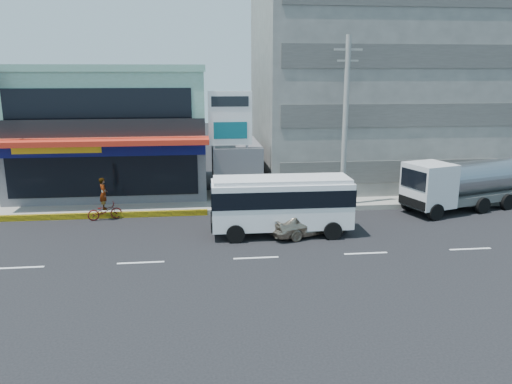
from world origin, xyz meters
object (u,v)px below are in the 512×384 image
(minibus, at_px, (281,201))
(concrete_building, at_px, (370,86))
(utility_pole_near, at_px, (345,123))
(shop_building, at_px, (115,133))
(billboard, at_px, (230,125))
(sedan, at_px, (308,220))
(tanker_truck, at_px, (460,184))
(motorcycle_rider, at_px, (104,206))
(satellite_dish, at_px, (237,143))

(minibus, bearing_deg, concrete_building, 54.73)
(utility_pole_near, bearing_deg, shop_building, 154.94)
(minibus, bearing_deg, billboard, 109.55)
(utility_pole_near, height_order, sedan, utility_pole_near)
(shop_building, distance_m, utility_pole_near, 15.50)
(billboard, bearing_deg, sedan, -60.49)
(sedan, distance_m, tanker_truck, 10.36)
(shop_building, xyz_separation_m, sedan, (11.00, -10.93, -3.27))
(sedan, bearing_deg, concrete_building, -50.47)
(motorcycle_rider, bearing_deg, sedan, -19.53)
(concrete_building, xyz_separation_m, tanker_truck, (2.75, -8.60, -5.40))
(concrete_building, xyz_separation_m, utility_pole_near, (-4.00, -7.60, -1.85))
(shop_building, xyz_separation_m, satellite_dish, (8.00, -2.95, -0.42))
(concrete_building, relative_size, billboard, 2.32)
(billboard, bearing_deg, utility_pole_near, -15.48)
(minibus, relative_size, tanker_truck, 0.89)
(billboard, distance_m, tanker_truck, 13.95)
(shop_building, distance_m, motorcycle_rider, 7.84)
(utility_pole_near, relative_size, minibus, 1.43)
(billboard, bearing_deg, tanker_truck, -11.92)
(utility_pole_near, bearing_deg, concrete_building, 62.24)
(shop_building, distance_m, concrete_building, 18.28)
(billboard, relative_size, tanker_truck, 0.87)
(satellite_dish, xyz_separation_m, minibus, (1.64, -7.82, -1.83))
(billboard, distance_m, minibus, 7.14)
(tanker_truck, bearing_deg, shop_building, 160.03)
(shop_building, relative_size, billboard, 1.80)
(motorcycle_rider, bearing_deg, shop_building, 92.65)
(satellite_dish, height_order, motorcycle_rider, satellite_dish)
(satellite_dish, xyz_separation_m, motorcycle_rider, (-7.67, -4.20, -2.79))
(concrete_building, height_order, minibus, concrete_building)
(shop_building, relative_size, tanker_truck, 1.57)
(satellite_dish, distance_m, motorcycle_rider, 9.18)
(minibus, relative_size, motorcycle_rider, 2.95)
(concrete_building, xyz_separation_m, satellite_dish, (-10.00, -4.00, -3.42))
(concrete_building, bearing_deg, tanker_truck, -72.24)
(shop_building, relative_size, utility_pole_near, 1.24)
(billboard, relative_size, minibus, 0.99)
(satellite_dish, relative_size, motorcycle_rider, 0.63)
(concrete_building, distance_m, satellite_dish, 11.30)
(shop_building, distance_m, tanker_truck, 22.21)
(shop_building, height_order, utility_pole_near, utility_pole_near)
(motorcycle_rider, bearing_deg, satellite_dish, 28.71)
(satellite_dish, bearing_deg, concrete_building, 21.80)
(utility_pole_near, xyz_separation_m, tanker_truck, (6.75, -1.00, -3.55))
(motorcycle_rider, bearing_deg, minibus, -21.26)
(minibus, bearing_deg, sedan, -6.77)
(utility_pole_near, xyz_separation_m, motorcycle_rider, (-13.67, -0.60, -4.37))
(concrete_building, bearing_deg, sedan, -120.29)
(minibus, distance_m, sedan, 1.70)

